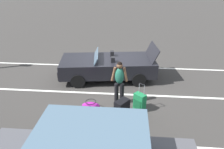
% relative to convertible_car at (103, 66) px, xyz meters
% --- Properties ---
extents(ground_plane, '(80.00, 80.00, 0.00)m').
position_rel_convertible_car_xyz_m(ground_plane, '(-0.20, -0.03, -0.59)').
color(ground_plane, '#383533').
extents(lot_line_near, '(18.00, 0.12, 0.01)m').
position_rel_convertible_car_xyz_m(lot_line_near, '(-0.20, -1.33, -0.59)').
color(lot_line_near, silver).
rests_on(lot_line_near, ground_plane).
extents(lot_line_mid, '(18.00, 0.12, 0.01)m').
position_rel_convertible_car_xyz_m(lot_line_mid, '(-0.20, 1.37, -0.59)').
color(lot_line_mid, silver).
rests_on(lot_line_mid, ground_plane).
extents(lot_line_far, '(18.00, 0.12, 0.01)m').
position_rel_convertible_car_xyz_m(lot_line_far, '(-0.20, 4.07, -0.59)').
color(lot_line_far, silver).
rests_on(lot_line_far, ground_plane).
extents(convertible_car, '(4.36, 2.29, 1.52)m').
position_rel_convertible_car_xyz_m(convertible_car, '(0.00, 0.00, 0.00)').
color(convertible_car, black).
rests_on(convertible_car, ground_plane).
extents(suitcase_large_black, '(0.52, 0.55, 0.74)m').
position_rel_convertible_car_xyz_m(suitcase_large_black, '(-0.95, 2.98, -0.22)').
color(suitcase_large_black, black).
rests_on(suitcase_large_black, ground_plane).
extents(suitcase_medium_bright, '(0.46, 0.44, 0.99)m').
position_rel_convertible_car_xyz_m(suitcase_medium_bright, '(-1.54, 2.34, -0.28)').
color(suitcase_medium_bright, '#19723F').
rests_on(suitcase_medium_bright, ground_plane).
extents(duffel_bag, '(0.65, 0.38, 0.34)m').
position_rel_convertible_car_xyz_m(duffel_bag, '(0.15, 2.51, -0.43)').
color(duffel_bag, '#991E8C').
rests_on(duffel_bag, ground_plane).
extents(traveler_person, '(0.60, 0.23, 1.65)m').
position_rel_convertible_car_xyz_m(traveler_person, '(-0.81, 2.00, 0.34)').
color(traveler_person, black).
rests_on(traveler_person, ground_plane).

